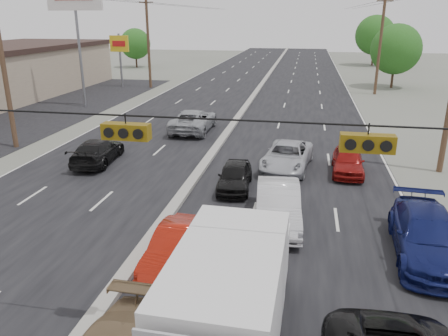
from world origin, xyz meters
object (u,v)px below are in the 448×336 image
(utility_pole_left_b, at_px, (3,65))
(utility_pole_right_c, at_px, (380,44))
(tree_right_far, at_px, (375,35))
(tree_left_far, at_px, (135,44))
(red_sedan, at_px, (177,247))
(pole_sign_billboard, at_px, (75,3))
(queue_car_a, at_px, (235,176))
(tree_right_mid, at_px, (396,49))
(oncoming_far, at_px, (193,121))
(queue_car_c, at_px, (287,157))
(queue_car_b, at_px, (278,205))
(queue_car_e, at_px, (348,161))
(queue_car_d, at_px, (427,236))
(pole_sign_far, at_px, (120,48))
(utility_pole_left_c, at_px, (148,42))
(oncoming_near, at_px, (97,151))
(box_truck, at_px, (233,296))

(utility_pole_left_b, xyz_separation_m, utility_pole_right_c, (25.00, 25.00, 0.00))
(utility_pole_left_b, distance_m, utility_pole_right_c, 35.36)
(utility_pole_left_b, xyz_separation_m, tree_right_far, (28.50, 55.00, -0.15))
(tree_left_far, relative_size, red_sedan, 1.56)
(pole_sign_billboard, distance_m, red_sedan, 30.27)
(pole_sign_billboard, bearing_deg, queue_car_a, -46.23)
(tree_right_mid, distance_m, oncoming_far, 29.91)
(pole_sign_billboard, height_order, queue_car_a, pole_sign_billboard)
(tree_left_far, relative_size, queue_car_c, 1.22)
(tree_right_mid, relative_size, red_sedan, 1.82)
(red_sedan, height_order, oncoming_far, oncoming_far)
(queue_car_b, bearing_deg, tree_left_far, 111.61)
(oncoming_far, bearing_deg, queue_car_a, 113.98)
(tree_right_mid, height_order, queue_car_a, tree_right_mid)
(utility_pole_right_c, relative_size, queue_car_e, 2.56)
(queue_car_b, relative_size, queue_car_d, 0.90)
(pole_sign_far, bearing_deg, oncoming_far, -54.60)
(utility_pole_left_c, xyz_separation_m, tree_right_far, (28.50, 30.00, -0.15))
(pole_sign_far, bearing_deg, utility_pole_left_c, 0.00)
(pole_sign_billboard, height_order, tree_right_far, pole_sign_billboard)
(queue_car_e, bearing_deg, queue_car_d, -74.23)
(pole_sign_far, distance_m, queue_car_a, 34.80)
(tree_right_far, relative_size, oncoming_near, 1.76)
(pole_sign_far, xyz_separation_m, red_sedan, (17.40, -36.42, -3.76))
(pole_sign_billboard, xyz_separation_m, box_truck, (18.38, -28.09, -7.24))
(queue_car_c, relative_size, oncoming_near, 1.09)
(tree_left_far, distance_m, queue_car_b, 59.11)
(queue_car_c, bearing_deg, utility_pole_left_c, 130.19)
(pole_sign_far, xyz_separation_m, tree_right_far, (32.00, 30.00, 0.55))
(utility_pole_right_c, xyz_separation_m, red_sedan, (-11.10, -36.42, -4.46))
(pole_sign_billboard, height_order, queue_car_d, pole_sign_billboard)
(tree_left_far, height_order, queue_car_c, tree_left_far)
(queue_car_b, height_order, queue_car_c, queue_car_b)
(utility_pole_left_b, xyz_separation_m, oncoming_far, (9.98, 6.02, -4.33))
(utility_pole_left_b, bearing_deg, queue_car_b, -24.63)
(utility_pole_left_c, distance_m, queue_car_a, 33.20)
(pole_sign_far, bearing_deg, tree_right_far, 43.15)
(queue_car_a, bearing_deg, utility_pole_left_b, 159.93)
(tree_right_far, bearing_deg, utility_pole_left_c, -133.53)
(queue_car_e, bearing_deg, red_sedan, -119.02)
(red_sedan, relative_size, oncoming_far, 0.70)
(queue_car_d, bearing_deg, utility_pole_left_b, 160.82)
(red_sedan, bearing_deg, pole_sign_billboard, 126.39)
(tree_right_mid, height_order, queue_car_c, tree_right_mid)
(queue_car_b, bearing_deg, utility_pole_left_c, 112.34)
(pole_sign_billboard, relative_size, oncoming_near, 2.38)
(utility_pole_left_b, xyz_separation_m, utility_pole_left_c, (0.00, 25.00, 0.00))
(utility_pole_right_c, relative_size, tree_right_far, 1.23)
(queue_car_a, height_order, oncoming_far, oncoming_far)
(pole_sign_billboard, xyz_separation_m, tree_right_far, (30.50, 42.00, -3.91))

